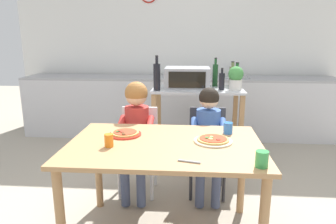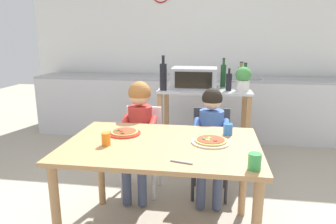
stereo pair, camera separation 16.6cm
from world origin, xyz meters
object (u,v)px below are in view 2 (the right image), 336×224
Objects in this scene: pizza_plate_cream at (211,141)px; kitchen_island_cart at (204,115)px; serving_spoon at (182,162)px; child_in_red_shirt at (139,124)px; bottle_tall_green_wine at (245,78)px; dining_table at (162,156)px; potted_herb_plant at (243,78)px; drinking_cup_blue at (228,129)px; pizza_plate_red_rimmed at (124,132)px; drinking_cup_orange at (106,139)px; dining_chair_right at (211,145)px; bottle_brown_beer at (241,76)px; child_in_blue_striped_shirt at (211,132)px; dining_chair_left at (142,143)px; toaster_oven at (194,78)px; bottle_dark_olive_oil at (223,75)px; bottle_clear_vinegar at (163,76)px; bottle_squat_spirits at (229,82)px; drinking_cup_green at (255,162)px.

kitchen_island_cart is at bearing 93.78° from pizza_plate_cream.
serving_spoon is at bearing -113.59° from pizza_plate_cream.
child_in_red_shirt is at bearing 139.32° from pizza_plate_cream.
dining_table is (-0.69, -1.48, -0.38)m from bottle_tall_green_wine.
potted_herb_plant is 1.13m from drinking_cup_blue.
child_in_red_shirt is at bearing 117.19° from dining_table.
drinking_cup_orange is at bearing -101.96° from pizza_plate_red_rimmed.
potted_herb_plant is 0.87m from dining_chair_right.
child_in_blue_striped_shirt is (-0.32, -1.00, -0.38)m from bottle_brown_beer.
bottle_brown_beer is at bearing 68.00° from dining_table.
kitchen_island_cart is 0.99m from child_in_red_shirt.
dining_chair_left is at bearing 113.41° from dining_table.
drinking_cup_orange is (-0.71, -0.86, 0.32)m from dining_chair_right.
child_in_red_shirt is at bearing -118.49° from toaster_oven.
dining_chair_left is at bearing -122.22° from toaster_oven.
potted_herb_plant is (0.20, -0.24, -0.00)m from bottle_dark_olive_oil.
pizza_plate_cream is (-0.35, -1.43, -0.27)m from bottle_tall_green_wine.
child_in_red_shirt reaches higher than dining_chair_right.
bottle_clear_vinegar is at bearing 98.74° from dining_table.
bottle_squat_spirits is 0.30× the size of dining_chair_left.
kitchen_island_cart is 0.61m from potted_herb_plant.
bottle_brown_beer is at bearing 46.25° from child_in_red_shirt.
bottle_brown_beer is at bearing 72.28° from child_in_blue_striped_shirt.
child_in_blue_striped_shirt is (0.21, -0.80, -0.37)m from toaster_oven.
bottle_brown_beer is at bearing 102.32° from bottle_tall_green_wine.
kitchen_island_cart is 3.07× the size of bottle_dark_olive_oil.
bottle_brown_beer is 1.00× the size of bottle_tall_green_wine.
bottle_clear_vinegar is at bearing 137.20° from dining_chair_right.
dining_chair_right reaches higher than serving_spoon.
kitchen_island_cart is 0.62m from bottle_tall_green_wine.
serving_spoon is at bearing -92.47° from kitchen_island_cart.
toaster_oven reaches higher than dining_chair_right.
dining_chair_left is at bearing -137.16° from bottle_brown_beer.
dining_chair_left is 3.32× the size of pizza_plate_red_rimmed.
child_in_blue_striped_shirt is 1.04m from drinking_cup_green.
serving_spoon is (0.49, -0.94, 0.06)m from child_in_red_shirt.
drinking_cup_orange is (-1.03, -1.73, -0.23)m from bottle_brown_beer.
kitchen_island_cart is at bearing -8.13° from toaster_oven.
bottle_brown_beer is 2.06× the size of serving_spoon.
drinking_cup_green is at bearing -50.38° from dining_chair_left.
dining_chair_left is at bearing 89.96° from pizza_plate_red_rimmed.
kitchen_island_cart is 1.39m from pizza_plate_red_rimmed.
bottle_tall_green_wine reaches higher than serving_spoon.
potted_herb_plant is at bearing 63.79° from dining_table.
child_in_blue_striped_shirt reaches higher than kitchen_island_cart.
drinking_cup_orange is (-0.62, -1.52, 0.19)m from kitchen_island_cart.
dining_table is at bearing -106.07° from bottle_dark_olive_oil.
toaster_oven is at bearing -156.46° from bottle_dark_olive_oil.
dining_table is at bearing -95.25° from toaster_oven.
dining_table is (-0.66, -1.34, -0.39)m from potted_herb_plant.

